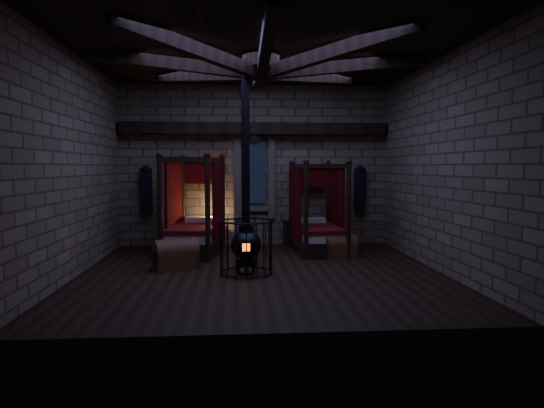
{
  "coord_description": "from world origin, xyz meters",
  "views": [
    {
      "loc": [
        -0.48,
        -9.33,
        2.06
      ],
      "look_at": [
        0.25,
        0.6,
        1.29
      ],
      "focal_mm": 32.0,
      "sensor_mm": 36.0,
      "label": 1
    }
  ],
  "objects": [
    {
      "name": "nightstand_right",
      "position": [
        0.96,
        3.12,
        0.34
      ],
      "size": [
        0.48,
        0.47,
        0.73
      ],
      "rotation": [
        0.0,
        0.0,
        0.19
      ],
      "color": "black",
      "rests_on": "ground"
    },
    {
      "name": "nightstand_left",
      "position": [
        -1.06,
        3.01,
        0.34
      ],
      "size": [
        0.47,
        0.45,
        0.81
      ],
      "rotation": [
        0.0,
        0.0,
        -0.14
      ],
      "color": "black",
      "rests_on": "ground"
    },
    {
      "name": "room",
      "position": [
        -0.0,
        0.09,
        3.74
      ],
      "size": [
        7.02,
        7.02,
        4.29
      ],
      "color": "black",
      "rests_on": "ground"
    },
    {
      "name": "stove",
      "position": [
        -0.3,
        -0.14,
        0.63
      ],
      "size": [
        1.02,
        1.02,
        4.05
      ],
      "rotation": [
        0.0,
        0.0,
        -0.01
      ],
      "color": "black",
      "rests_on": "ground"
    },
    {
      "name": "bed_right",
      "position": [
        1.48,
        2.28,
        0.53
      ],
      "size": [
        1.18,
        2.09,
        2.13
      ],
      "rotation": [
        0.0,
        0.0,
        0.05
      ],
      "color": "black",
      "rests_on": "ground"
    },
    {
      "name": "trunk_right",
      "position": [
        1.85,
        1.4,
        0.24
      ],
      "size": [
        0.81,
        0.62,
        0.53
      ],
      "rotation": [
        0.0,
        0.0,
        0.24
      ],
      "color": "brown",
      "rests_on": "ground"
    },
    {
      "name": "bed_left",
      "position": [
        -1.47,
        2.26,
        0.56
      ],
      "size": [
        1.41,
        2.3,
        2.27
      ],
      "rotation": [
        0.0,
        0.0,
        -0.13
      ],
      "color": "black",
      "rests_on": "ground"
    },
    {
      "name": "trunk_left",
      "position": [
        -1.72,
        0.46,
        0.28
      ],
      "size": [
        0.99,
        0.84,
        0.62
      ],
      "rotation": [
        0.0,
        0.0,
        0.42
      ],
      "color": "brown",
      "rests_on": "ground"
    }
  ]
}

